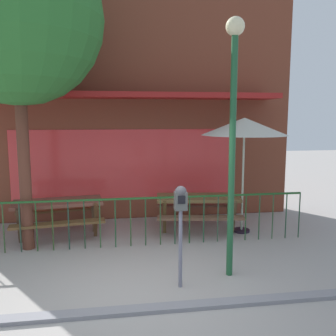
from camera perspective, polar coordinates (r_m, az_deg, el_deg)
ground at (r=5.52m, az=-4.73°, el=-19.03°), size 40.00×40.00×0.00m
pub_storefront at (r=9.10m, az=-6.82°, el=10.38°), size 8.32×1.46×5.80m
patio_fence_front at (r=7.10m, az=-5.90°, el=-7.04°), size 7.01×0.04×0.97m
picnic_table_left at (r=7.96m, az=-16.83°, el=-6.08°), size 1.96×1.58×0.79m
picnic_table_right at (r=8.08m, az=4.72°, el=-5.54°), size 1.96×1.58×0.79m
patio_umbrella at (r=7.90m, az=11.86°, el=6.27°), size 1.82×1.82×2.48m
parking_meter_near at (r=5.29m, az=1.99°, el=-6.51°), size 0.18×0.17×1.53m
street_tree at (r=7.41m, az=-22.69°, el=20.79°), size 3.07×3.07×5.77m
street_lamp at (r=5.62m, az=10.16°, el=8.64°), size 0.28×0.28×3.95m
curb_edge at (r=5.09m, az=-4.32°, el=-21.51°), size 11.65×0.20×0.11m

